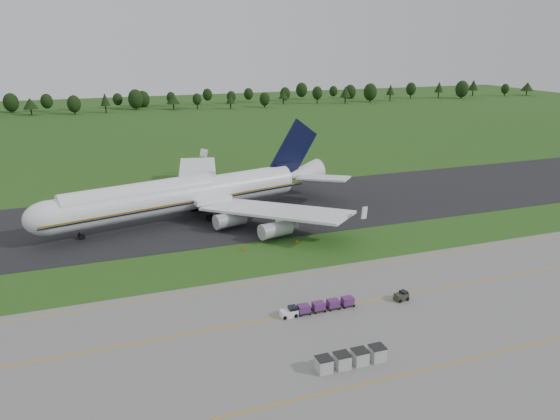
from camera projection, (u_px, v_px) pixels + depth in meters
name	position (u px, v px, depth m)	size (l,w,h in m)	color
ground	(272.00, 256.00, 99.38)	(600.00, 600.00, 0.00)	#244B16
apron	(362.00, 352.00, 68.94)	(300.00, 52.00, 0.06)	slate
taxiway	(232.00, 212.00, 124.43)	(300.00, 40.00, 0.08)	black
apron_markings	(337.00, 326.00, 75.21)	(300.00, 30.20, 0.01)	#CA8B0B
tree_line	(111.00, 101.00, 289.47)	(529.98, 23.40, 11.41)	black
aircraft	(186.00, 194.00, 118.31)	(70.13, 66.34, 19.67)	white
baggage_train	(317.00, 307.00, 78.91)	(11.46, 1.47, 1.41)	white
utility_cart	(401.00, 297.00, 82.41)	(2.21, 1.54, 1.12)	#2A2E20
uld_row	(351.00, 359.00, 65.87)	(9.04, 1.84, 1.82)	#ADADAD
edge_markers	(271.00, 245.00, 103.75)	(11.18, 0.30, 0.60)	#DF4C07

